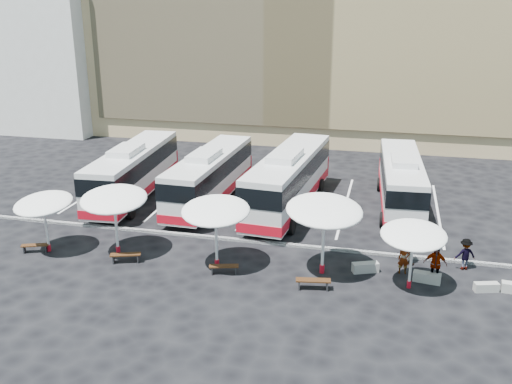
% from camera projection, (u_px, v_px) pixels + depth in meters
% --- Properties ---
extents(ground, '(120.00, 120.00, 0.00)m').
position_uv_depth(ground, '(227.00, 244.00, 32.43)').
color(ground, black).
rests_on(ground, ground).
extents(sandstone_building, '(42.00, 18.25, 29.60)m').
position_uv_depth(sandstone_building, '(313.00, 6.00, 57.77)').
color(sandstone_building, tan).
rests_on(sandstone_building, ground).
extents(apartment_block, '(14.00, 14.00, 18.00)m').
position_uv_depth(apartment_block, '(50.00, 41.00, 61.61)').
color(apartment_block, silver).
rests_on(apartment_block, ground).
extents(curb_divider, '(34.00, 0.25, 0.15)m').
position_uv_depth(curb_divider, '(229.00, 239.00, 32.86)').
color(curb_divider, black).
rests_on(curb_divider, ground).
extents(bay_lines, '(24.15, 12.00, 0.01)m').
position_uv_depth(bay_lines, '(259.00, 199.00, 39.80)').
color(bay_lines, white).
rests_on(bay_lines, ground).
extents(bus_0, '(3.43, 12.30, 3.86)m').
position_uv_depth(bus_0, '(133.00, 170.00, 39.48)').
color(bus_0, silver).
rests_on(bus_0, ground).
extents(bus_1, '(3.05, 11.92, 3.76)m').
position_uv_depth(bus_1, '(210.00, 175.00, 38.56)').
color(bus_1, silver).
rests_on(bus_1, ground).
extents(bus_2, '(3.80, 13.06, 4.09)m').
position_uv_depth(bus_2, '(289.00, 178.00, 37.36)').
color(bus_2, silver).
rests_on(bus_2, ground).
extents(bus_3, '(3.21, 11.76, 3.69)m').
position_uv_depth(bus_3, '(401.00, 180.00, 37.59)').
color(bus_3, silver).
rests_on(bus_3, ground).
extents(sunshade_0, '(3.61, 3.65, 3.26)m').
position_uv_depth(sunshade_0, '(43.00, 204.00, 30.60)').
color(sunshade_0, silver).
rests_on(sunshade_0, ground).
extents(sunshade_1, '(4.31, 4.34, 3.69)m').
position_uv_depth(sunshade_1, '(114.00, 199.00, 30.17)').
color(sunshade_1, silver).
rests_on(sunshade_1, ground).
extents(sunshade_2, '(3.84, 3.88, 3.65)m').
position_uv_depth(sunshade_2, '(216.00, 211.00, 28.62)').
color(sunshade_2, silver).
rests_on(sunshade_2, ground).
extents(sunshade_3, '(5.03, 5.06, 3.97)m').
position_uv_depth(sunshade_3, '(324.00, 211.00, 27.87)').
color(sunshade_3, silver).
rests_on(sunshade_3, ground).
extents(sunshade_4, '(3.08, 3.12, 3.23)m').
position_uv_depth(sunshade_4, '(414.00, 235.00, 26.57)').
color(sunshade_4, silver).
rests_on(sunshade_4, ground).
extents(wood_bench_0, '(1.49, 0.87, 0.44)m').
position_uv_depth(wood_bench_0, '(35.00, 246.00, 31.22)').
color(wood_bench_0, black).
rests_on(wood_bench_0, ground).
extents(wood_bench_1, '(1.64, 0.93, 0.49)m').
position_uv_depth(wood_bench_1, '(126.00, 256.00, 29.98)').
color(wood_bench_1, black).
rests_on(wood_bench_1, ground).
extents(wood_bench_2, '(1.54, 0.77, 0.46)m').
position_uv_depth(wood_bench_2, '(224.00, 267.00, 28.74)').
color(wood_bench_2, black).
rests_on(wood_bench_2, ground).
extents(wood_bench_3, '(1.71, 0.72, 0.51)m').
position_uv_depth(wood_bench_3, '(313.00, 282.00, 27.17)').
color(wood_bench_3, black).
rests_on(wood_bench_3, ground).
extents(conc_bench_0, '(1.40, 0.92, 0.50)m').
position_uv_depth(conc_bench_0, '(365.00, 267.00, 28.96)').
color(conc_bench_0, gray).
rests_on(conc_bench_0, ground).
extents(conc_bench_1, '(1.37, 0.62, 0.49)m').
position_uv_depth(conc_bench_1, '(427.00, 278.00, 27.91)').
color(conc_bench_1, gray).
rests_on(conc_bench_1, ground).
extents(conc_bench_2, '(1.21, 0.69, 0.43)m').
position_uv_depth(conc_bench_2, '(486.00, 287.00, 27.05)').
color(conc_bench_2, gray).
rests_on(conc_bench_2, ground).
extents(passenger_0, '(0.62, 0.45, 1.59)m').
position_uv_depth(passenger_0, '(404.00, 259.00, 28.67)').
color(passenger_0, black).
rests_on(passenger_0, ground).
extents(passenger_1, '(1.10, 0.99, 1.87)m').
position_uv_depth(passenger_1, '(407.00, 247.00, 29.66)').
color(passenger_1, black).
rests_on(passenger_1, ground).
extents(passenger_2, '(1.16, 0.57, 1.91)m').
position_uv_depth(passenger_2, '(435.00, 264.00, 27.71)').
color(passenger_2, black).
rests_on(passenger_2, ground).
extents(passenger_3, '(1.23, 0.94, 1.68)m').
position_uv_depth(passenger_3, '(465.00, 254.00, 29.08)').
color(passenger_3, black).
rests_on(passenger_3, ground).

